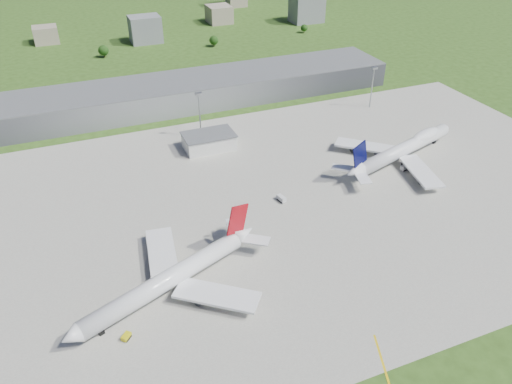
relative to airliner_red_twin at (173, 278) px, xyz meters
name	(u,v)px	position (x,y,z in m)	size (l,w,h in m)	color
ground	(169,116)	(34.16, 147.78, -5.78)	(1400.00, 1400.00, 0.00)	#2E4917
apron	(251,207)	(44.16, 37.78, -5.74)	(360.00, 190.00, 0.08)	gray
terminal	(162,95)	(34.16, 162.78, 1.72)	(300.00, 42.00, 15.00)	gray
ops_building	(209,142)	(44.16, 97.78, -1.78)	(26.00, 16.00, 8.00)	silver
mast_center	(199,107)	(44.16, 112.78, 11.92)	(3.50, 2.00, 25.90)	gray
mast_east	(373,80)	(154.16, 112.78, 11.92)	(3.50, 2.00, 25.90)	gray
airliner_red_twin	(173,278)	(0.00, 0.00, 0.00)	(75.52, 57.08, 21.72)	white
airliner_blue_quad	(405,149)	(132.73, 48.94, 0.26)	(81.31, 62.36, 21.77)	white
tug_yellow	(126,337)	(-19.40, -15.81, -4.90)	(3.69, 3.74, 1.69)	#C3B90B
van_white_near	(281,199)	(58.61, 37.01, -4.52)	(3.14, 5.26, 2.51)	silver
van_white_far	(405,168)	(126.97, 39.41, -4.53)	(5.12, 3.09, 2.48)	silver
bldg_cw	(46,35)	(-25.84, 337.78, 1.22)	(20.00, 18.00, 14.00)	gray
bldg_c	(145,29)	(54.16, 307.78, 5.22)	(26.00, 20.00, 22.00)	slate
bldg_ce	(219,14)	(134.16, 347.78, 2.22)	(22.00, 24.00, 16.00)	gray
bldg_e	(307,7)	(214.16, 317.78, 8.22)	(30.00, 22.00, 28.00)	slate
tree_c	(103,50)	(14.16, 277.78, 0.05)	(8.10, 8.10, 9.90)	#382314
tree_e	(214,40)	(104.16, 272.78, -0.27)	(7.65, 7.65, 9.35)	#382314
tree_far_e	(304,28)	(194.16, 282.78, -1.25)	(6.30, 6.30, 7.70)	#382314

